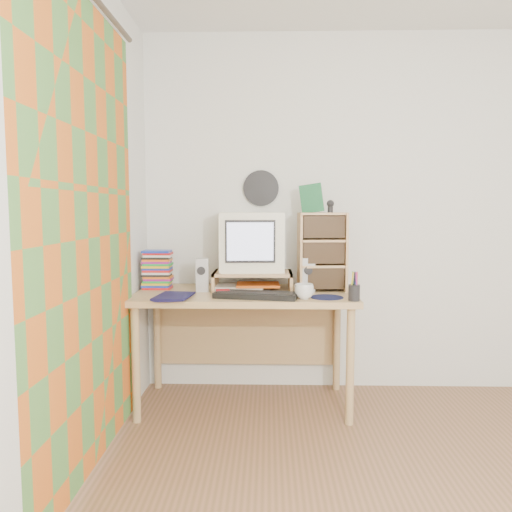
# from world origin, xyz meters

# --- Properties ---
(back_wall) EXTENTS (3.50, 0.00, 3.50)m
(back_wall) POSITION_xyz_m (0.00, 1.75, 1.25)
(back_wall) COLOR white
(back_wall) RESTS_ON floor
(left_wall) EXTENTS (0.00, 3.50, 3.50)m
(left_wall) POSITION_xyz_m (-1.75, 0.00, 1.25)
(left_wall) COLOR white
(left_wall) RESTS_ON floor
(curtain) EXTENTS (0.00, 2.20, 2.20)m
(curtain) POSITION_xyz_m (-1.71, 0.48, 1.15)
(curtain) COLOR #D2621D
(curtain) RESTS_ON left_wall
(wall_disc) EXTENTS (0.25, 0.02, 0.25)m
(wall_disc) POSITION_xyz_m (-0.93, 1.73, 1.43)
(wall_disc) COLOR black
(wall_disc) RESTS_ON back_wall
(desk) EXTENTS (1.40, 0.70, 0.75)m
(desk) POSITION_xyz_m (-1.03, 1.44, 0.62)
(desk) COLOR tan
(desk) RESTS_ON floor
(monitor_riser) EXTENTS (0.52, 0.30, 0.12)m
(monitor_riser) POSITION_xyz_m (-0.98, 1.48, 0.84)
(monitor_riser) COLOR tan
(monitor_riser) RESTS_ON desk
(crt_monitor) EXTENTS (0.44, 0.44, 0.39)m
(crt_monitor) POSITION_xyz_m (-0.99, 1.53, 1.07)
(crt_monitor) COLOR silver
(crt_monitor) RESTS_ON monitor_riser
(speaker_left) EXTENTS (0.09, 0.09, 0.22)m
(speaker_left) POSITION_xyz_m (-1.31, 1.40, 0.86)
(speaker_left) COLOR #A5A4A9
(speaker_left) RESTS_ON desk
(speaker_right) EXTENTS (0.09, 0.09, 0.22)m
(speaker_right) POSITION_xyz_m (-0.62, 1.41, 0.86)
(speaker_right) COLOR #A5A4A9
(speaker_right) RESTS_ON desk
(keyboard) EXTENTS (0.52, 0.25, 0.03)m
(keyboard) POSITION_xyz_m (-0.95, 1.17, 0.77)
(keyboard) COLOR black
(keyboard) RESTS_ON desk
(dvd_stack) EXTENTS (0.18, 0.13, 0.26)m
(dvd_stack) POSITION_xyz_m (-1.62, 1.50, 0.88)
(dvd_stack) COLOR brown
(dvd_stack) RESTS_ON desk
(cd_rack) EXTENTS (0.32, 0.19, 0.51)m
(cd_rack) POSITION_xyz_m (-0.53, 1.45, 1.01)
(cd_rack) COLOR tan
(cd_rack) RESTS_ON desk
(mug) EXTENTS (0.14, 0.14, 0.09)m
(mug) POSITION_xyz_m (-0.66, 1.14, 0.80)
(mug) COLOR silver
(mug) RESTS_ON desk
(diary) EXTENTS (0.26, 0.21, 0.05)m
(diary) POSITION_xyz_m (-1.54, 1.15, 0.77)
(diary) COLOR #12103D
(diary) RESTS_ON desk
(mousepad) EXTENTS (0.23, 0.23, 0.00)m
(mousepad) POSITION_xyz_m (-0.52, 1.19, 0.75)
(mousepad) COLOR #101137
(mousepad) RESTS_ON desk
(pen_cup) EXTENTS (0.08, 0.08, 0.13)m
(pen_cup) POSITION_xyz_m (-0.38, 1.09, 0.82)
(pen_cup) COLOR black
(pen_cup) RESTS_ON desk
(papers) EXTENTS (0.33, 0.25, 0.04)m
(papers) POSITION_xyz_m (-1.03, 1.49, 0.77)
(papers) COLOR silver
(papers) RESTS_ON desk
(red_box) EXTENTS (0.09, 0.07, 0.04)m
(red_box) POSITION_xyz_m (-1.16, 1.23, 0.77)
(red_box) COLOR #AF1217
(red_box) RESTS_ON desk
(game_box) EXTENTS (0.15, 0.06, 0.18)m
(game_box) POSITION_xyz_m (-0.60, 1.47, 1.35)
(game_box) COLOR #1C6237
(game_box) RESTS_ON cd_rack
(webcam) EXTENTS (0.05, 0.05, 0.08)m
(webcam) POSITION_xyz_m (-0.48, 1.45, 1.30)
(webcam) COLOR black
(webcam) RESTS_ON cd_rack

